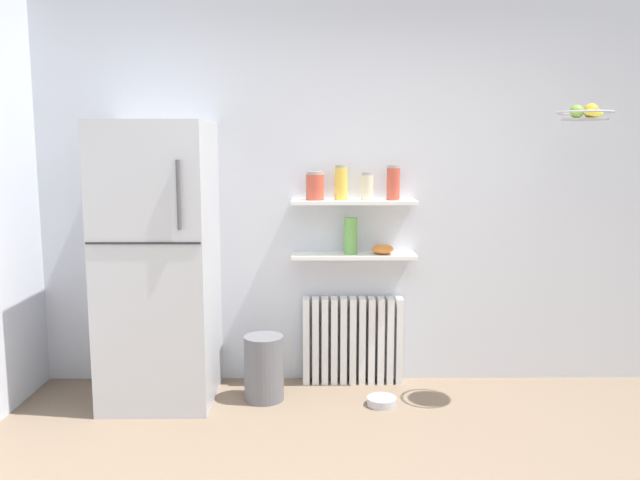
% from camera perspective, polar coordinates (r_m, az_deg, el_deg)
% --- Properties ---
extents(back_wall, '(7.04, 0.10, 2.60)m').
position_cam_1_polar(back_wall, '(4.43, 3.66, 4.03)').
color(back_wall, silver).
rests_on(back_wall, ground_plane).
extents(refrigerator, '(0.68, 0.73, 1.78)m').
position_cam_1_polar(refrigerator, '(4.20, -14.16, -2.05)').
color(refrigerator, '#B7BABF').
rests_on(refrigerator, ground_plane).
extents(radiator, '(0.69, 0.12, 0.60)m').
position_cam_1_polar(radiator, '(4.48, 2.92, -8.93)').
color(radiator, white).
rests_on(radiator, ground_plane).
extents(wall_shelf_lower, '(0.83, 0.22, 0.02)m').
position_cam_1_polar(wall_shelf_lower, '(4.32, 3.00, -1.41)').
color(wall_shelf_lower, white).
extents(wall_shelf_upper, '(0.83, 0.22, 0.02)m').
position_cam_1_polar(wall_shelf_upper, '(4.27, 3.04, 3.41)').
color(wall_shelf_upper, white).
extents(storage_jar_0, '(0.12, 0.12, 0.19)m').
position_cam_1_polar(storage_jar_0, '(4.26, -0.46, 4.83)').
color(storage_jar_0, '#C64C38').
rests_on(storage_jar_0, wall_shelf_upper).
extents(storage_jar_1, '(0.09, 0.09, 0.23)m').
position_cam_1_polar(storage_jar_1, '(4.26, 1.88, 5.13)').
color(storage_jar_1, yellow).
rests_on(storage_jar_1, wall_shelf_upper).
extents(storage_jar_2, '(0.08, 0.08, 0.19)m').
position_cam_1_polar(storage_jar_2, '(4.27, 4.22, 4.79)').
color(storage_jar_2, beige).
rests_on(storage_jar_2, wall_shelf_upper).
extents(storage_jar_3, '(0.09, 0.09, 0.23)m').
position_cam_1_polar(storage_jar_3, '(4.29, 6.54, 5.08)').
color(storage_jar_3, '#C64C38').
rests_on(storage_jar_3, wall_shelf_upper).
extents(vase, '(0.09, 0.09, 0.25)m').
position_cam_1_polar(vase, '(4.30, 2.74, 0.37)').
color(vase, '#66A84C').
rests_on(vase, wall_shelf_lower).
extents(shelf_bowl, '(0.15, 0.15, 0.07)m').
position_cam_1_polar(shelf_bowl, '(4.33, 5.61, -0.81)').
color(shelf_bowl, orange).
rests_on(shelf_bowl, wall_shelf_lower).
extents(trash_bin, '(0.26, 0.26, 0.42)m').
position_cam_1_polar(trash_bin, '(4.23, -5.01, -11.29)').
color(trash_bin, slate).
rests_on(trash_bin, ground_plane).
extents(pet_food_bowl, '(0.19, 0.19, 0.05)m').
position_cam_1_polar(pet_food_bowl, '(4.21, 5.52, -14.11)').
color(pet_food_bowl, '#B7B7BC').
rests_on(pet_food_bowl, ground_plane).
extents(hanging_fruit_basket, '(0.32, 0.32, 0.10)m').
position_cam_1_polar(hanging_fruit_basket, '(4.16, 22.62, 10.37)').
color(hanging_fruit_basket, '#B2B2B7').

